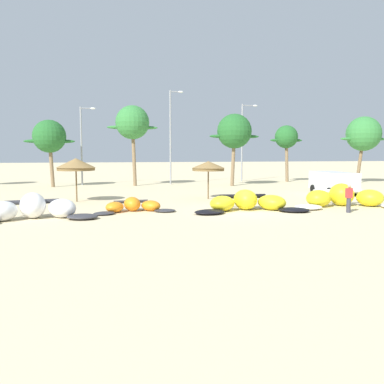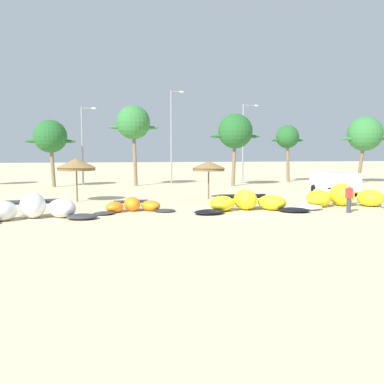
{
  "view_description": "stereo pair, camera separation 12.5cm",
  "coord_description": "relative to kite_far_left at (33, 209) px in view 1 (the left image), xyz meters",
  "views": [
    {
      "loc": [
        -7.94,
        -22.65,
        3.4
      ],
      "look_at": [
        -2.52,
        2.0,
        1.0
      ],
      "focal_mm": 38.43,
      "sensor_mm": 36.0,
      "label": 1
    },
    {
      "loc": [
        -7.82,
        -22.68,
        3.4
      ],
      "look_at": [
        -2.52,
        2.0,
        1.0
      ],
      "focal_mm": 38.43,
      "sensor_mm": 36.0,
      "label": 2
    }
  ],
  "objects": [
    {
      "name": "palm_left",
      "position": [
        -1.52,
        20.85,
        4.48
      ],
      "size": [
        4.89,
        3.26,
        6.69
      ],
      "color": "#7F6647",
      "rests_on": "ground"
    },
    {
      "name": "beach_umbrella_middle",
      "position": [
        11.16,
        7.07,
        1.93
      ],
      "size": [
        2.47,
        2.47,
        2.81
      ],
      "color": "brown",
      "rests_on": "ground"
    },
    {
      "name": "parked_van",
      "position": [
        22.17,
        8.44,
        0.58
      ],
      "size": [
        2.64,
        5.19,
        1.84
      ],
      "color": "white",
      "rests_on": "ground"
    },
    {
      "name": "person_near_kites",
      "position": [
        17.24,
        -1.4,
        0.3
      ],
      "size": [
        0.36,
        0.24,
        1.62
      ],
      "color": "#383842",
      "rests_on": "ground"
    },
    {
      "name": "kite_center",
      "position": [
        18.57,
        1.1,
        0.04
      ],
      "size": [
        7.6,
        3.96,
        1.45
      ],
      "color": "white",
      "rests_on": "ground"
    },
    {
      "name": "palm_center_left",
      "position": [
        16.91,
        18.45,
        5.07
      ],
      "size": [
        5.34,
        3.56,
        7.42
      ],
      "color": "#7F6647",
      "rests_on": "ground"
    },
    {
      "name": "kite_far_left",
      "position": [
        0.0,
        0.0,
        0.0
      ],
      "size": [
        6.52,
        3.57,
        1.35
      ],
      "color": "#333338",
      "rests_on": "ground"
    },
    {
      "name": "palm_right_of_gap",
      "position": [
        32.52,
        19.33,
        5.01
      ],
      "size": [
        5.84,
        3.89,
        7.52
      ],
      "color": "brown",
      "rests_on": "ground"
    },
    {
      "name": "ground_plane",
      "position": [
        11.44,
        0.44,
        -0.52
      ],
      "size": [
        260.0,
        260.0,
        0.0
      ],
      "primitive_type": "plane",
      "color": "beige"
    },
    {
      "name": "lamppost_east_center",
      "position": [
        20.18,
        24.96,
        4.65
      ],
      "size": [
        1.99,
        0.24,
        9.21
      ],
      "color": "gray",
      "rests_on": "ground"
    },
    {
      "name": "palm_center_right",
      "position": [
        24.8,
        22.93,
        4.68
      ],
      "size": [
        4.04,
        2.7,
        6.65
      ],
      "color": "#7F6647",
      "rests_on": "ground"
    },
    {
      "name": "kite_left",
      "position": [
        5.23,
        1.68,
        -0.2
      ],
      "size": [
        4.95,
        2.53,
        0.83
      ],
      "color": "#333338",
      "rests_on": "ground"
    },
    {
      "name": "beach_umbrella_near_van",
      "position": [
        1.74,
        7.48,
        2.1
      ],
      "size": [
        2.72,
        2.72,
        3.04
      ],
      "color": "brown",
      "rests_on": "ground"
    },
    {
      "name": "kite_left_of_center",
      "position": [
        11.89,
        0.7,
        -0.05
      ],
      "size": [
        7.16,
        3.44,
        1.22
      ],
      "color": "black",
      "rests_on": "ground"
    },
    {
      "name": "lamppost_west",
      "position": [
        1.58,
        22.91,
        4.11
      ],
      "size": [
        1.63,
        0.24,
        8.24
      ],
      "color": "gray",
      "rests_on": "ground"
    },
    {
      "name": "palm_left_of_gap",
      "position": [
        6.67,
        20.71,
        5.94
      ],
      "size": [
        5.21,
        3.47,
        8.27
      ],
      "color": "#7F6647",
      "rests_on": "ground"
    },
    {
      "name": "lamppost_west_center",
      "position": [
        10.91,
        21.93,
        5.05
      ],
      "size": [
        1.51,
        0.24,
        10.1
      ],
      "color": "gray",
      "rests_on": "ground"
    }
  ]
}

